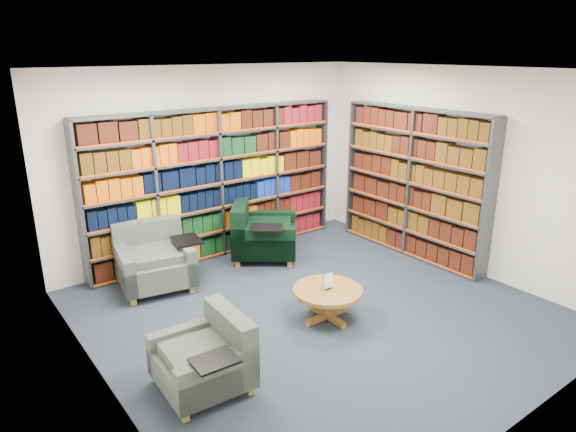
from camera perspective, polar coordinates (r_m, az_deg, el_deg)
room_shell at (r=5.76m, az=3.59°, el=1.83°), size 5.02×5.02×2.82m
bookshelf_back at (r=7.70m, az=-7.81°, el=3.56°), size 4.00×0.28×2.20m
bookshelf_right at (r=7.87m, az=13.79°, el=3.52°), size 0.28×2.50×2.20m
chair_teal_left at (r=7.04m, az=-14.74°, el=-4.87°), size 1.15×1.05×0.83m
chair_green_right at (r=7.72m, az=-3.27°, el=-2.17°), size 1.29×1.30×0.84m
chair_teal_front at (r=4.97m, az=-8.70°, el=-15.41°), size 0.81×0.93×0.71m
coffee_table at (r=6.01m, az=4.43°, el=-8.73°), size 0.81×0.81×0.57m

